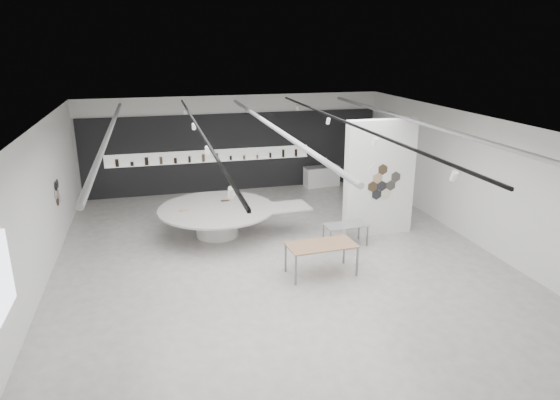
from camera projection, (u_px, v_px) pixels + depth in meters
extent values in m
cube|color=#B8B3AD|center=(277.00, 257.00, 14.08)|extent=(12.00, 14.00, 0.01)
cube|color=silver|center=(277.00, 122.00, 12.92)|extent=(12.00, 14.00, 0.01)
cube|color=white|center=(234.00, 143.00, 19.96)|extent=(12.00, 0.01, 3.80)
cube|color=white|center=(398.00, 331.00, 7.04)|extent=(12.00, 0.01, 3.80)
cube|color=white|center=(471.00, 178.00, 14.93)|extent=(0.01, 14.00, 3.80)
cube|color=white|center=(37.00, 210.00, 12.07)|extent=(0.01, 14.00, 3.80)
cylinder|color=#939396|center=(109.00, 133.00, 12.44)|extent=(0.12, 12.00, 0.12)
cylinder|color=#939396|center=(272.00, 126.00, 13.44)|extent=(0.12, 12.00, 0.12)
cylinder|color=#939396|center=(413.00, 120.00, 14.44)|extent=(0.12, 12.00, 0.12)
cube|color=black|center=(199.00, 129.00, 12.48)|extent=(0.05, 13.00, 0.06)
cylinder|color=white|center=(231.00, 192.00, 7.92)|extent=(0.11, 0.18, 0.21)
cylinder|color=white|center=(207.00, 150.00, 10.97)|extent=(0.11, 0.18, 0.21)
cylinder|color=white|center=(194.00, 126.00, 14.01)|extent=(0.11, 0.18, 0.21)
cylinder|color=white|center=(185.00, 111.00, 17.05)|extent=(0.11, 0.18, 0.21)
cube|color=black|center=(349.00, 123.00, 13.43)|extent=(0.05, 13.00, 0.06)
cylinder|color=white|center=(454.00, 176.00, 8.87)|extent=(0.11, 0.18, 0.21)
cylinder|color=white|center=(375.00, 141.00, 11.92)|extent=(0.11, 0.18, 0.21)
cylinder|color=white|center=(328.00, 121.00, 14.96)|extent=(0.11, 0.18, 0.21)
cylinder|color=white|center=(297.00, 107.00, 18.00)|extent=(0.11, 0.18, 0.21)
cube|color=white|center=(1.00, 277.00, 8.89)|extent=(0.05, 1.20, 1.40)
cylinder|color=#3D2F1E|center=(58.00, 201.00, 14.56)|extent=(0.03, 0.28, 0.28)
cylinder|color=white|center=(59.00, 199.00, 14.80)|extent=(0.03, 0.28, 0.28)
cylinder|color=tan|center=(58.00, 192.00, 14.61)|extent=(0.03, 0.28, 0.28)
cylinder|color=beige|center=(56.00, 195.00, 14.37)|extent=(0.03, 0.28, 0.28)
cylinder|color=black|center=(56.00, 186.00, 14.42)|extent=(0.03, 0.28, 0.28)
cylinder|color=black|center=(57.00, 184.00, 14.66)|extent=(0.03, 0.28, 0.28)
cube|color=black|center=(235.00, 152.00, 20.01)|extent=(11.80, 0.10, 3.10)
cube|color=white|center=(210.00, 156.00, 19.73)|extent=(8.00, 0.06, 0.46)
cube|color=white|center=(210.00, 162.00, 19.74)|extent=(8.00, 0.18, 0.02)
cylinder|color=black|center=(117.00, 163.00, 18.86)|extent=(0.13, 0.13, 0.29)
cylinder|color=black|center=(132.00, 164.00, 19.00)|extent=(0.13, 0.13, 0.15)
cylinder|color=black|center=(147.00, 161.00, 19.11)|extent=(0.14, 0.14, 0.30)
cylinder|color=brown|center=(161.00, 160.00, 19.24)|extent=(0.12, 0.12, 0.29)
cylinder|color=black|center=(175.00, 161.00, 19.38)|extent=(0.12, 0.12, 0.21)
cylinder|color=black|center=(190.00, 159.00, 19.51)|extent=(0.10, 0.10, 0.25)
cylinder|color=brown|center=(203.00, 158.00, 19.63)|extent=(0.12, 0.12, 0.30)
cylinder|color=brown|center=(217.00, 157.00, 19.76)|extent=(0.10, 0.10, 0.31)
cylinder|color=black|center=(231.00, 158.00, 19.91)|extent=(0.09, 0.09, 0.17)
cylinder|color=brown|center=(244.00, 157.00, 20.04)|extent=(0.10, 0.10, 0.16)
cylinder|color=brown|center=(257.00, 157.00, 20.17)|extent=(0.09, 0.09, 0.15)
cylinder|color=black|center=(270.00, 155.00, 20.29)|extent=(0.09, 0.09, 0.21)
cylinder|color=black|center=(283.00, 153.00, 20.40)|extent=(0.11, 0.11, 0.31)
cylinder|color=black|center=(296.00, 153.00, 20.53)|extent=(0.11, 0.11, 0.29)
cube|color=white|center=(379.00, 178.00, 15.29)|extent=(2.20, 0.35, 3.60)
cylinder|color=black|center=(382.00, 186.00, 15.18)|extent=(0.34, 0.03, 0.34)
cylinder|color=black|center=(391.00, 185.00, 15.25)|extent=(0.34, 0.03, 0.34)
cylinder|color=#3D2F1E|center=(373.00, 187.00, 15.10)|extent=(0.34, 0.03, 0.34)
cylinder|color=white|center=(387.00, 177.00, 15.13)|extent=(0.34, 0.03, 0.34)
cylinder|color=tan|center=(378.00, 178.00, 15.06)|extent=(0.34, 0.03, 0.34)
cylinder|color=beige|center=(386.00, 194.00, 15.29)|extent=(0.34, 0.03, 0.34)
cylinder|color=black|center=(377.00, 194.00, 15.22)|extent=(0.34, 0.03, 0.34)
cylinder|color=black|center=(396.00, 177.00, 15.20)|extent=(0.34, 0.03, 0.34)
cylinder|color=#3D2F1E|center=(383.00, 170.00, 15.02)|extent=(0.34, 0.03, 0.34)
cylinder|color=white|center=(374.00, 170.00, 14.95)|extent=(0.34, 0.03, 0.34)
cylinder|color=white|center=(217.00, 222.00, 15.51)|extent=(1.38, 1.38, 0.85)
cylinder|color=#B6B2AC|center=(216.00, 209.00, 15.38)|extent=(3.82, 3.82, 0.06)
cube|color=#B6B2AC|center=(283.00, 207.00, 15.51)|extent=(1.66, 1.10, 0.05)
cube|color=tan|center=(184.00, 211.00, 15.07)|extent=(0.26, 0.20, 0.01)
cube|color=#3D2F1E|center=(225.00, 201.00, 16.03)|extent=(0.26, 0.20, 0.01)
cube|color=#946C4C|center=(321.00, 245.00, 12.81)|extent=(1.82, 0.99, 0.03)
cube|color=slate|center=(296.00, 271.00, 12.33)|extent=(0.05, 0.05, 0.79)
cube|color=slate|center=(286.00, 258.00, 13.05)|extent=(0.05, 0.05, 0.79)
cube|color=slate|center=(357.00, 262.00, 12.82)|extent=(0.05, 0.05, 0.79)
cube|color=slate|center=(344.00, 250.00, 13.54)|extent=(0.05, 0.05, 0.79)
cube|color=gray|center=(346.00, 225.00, 14.73)|extent=(1.28, 0.69, 0.03)
cube|color=slate|center=(331.00, 241.00, 14.40)|extent=(0.04, 0.04, 0.61)
cube|color=slate|center=(323.00, 234.00, 14.90)|extent=(0.04, 0.04, 0.61)
cube|color=slate|center=(367.00, 236.00, 14.75)|extent=(0.04, 0.04, 0.61)
cube|color=slate|center=(359.00, 230.00, 15.25)|extent=(0.04, 0.04, 0.61)
cube|color=white|center=(322.00, 177.00, 20.83)|extent=(1.49, 0.69, 0.81)
cube|color=gray|center=(322.00, 167.00, 20.70)|extent=(1.53, 0.73, 0.03)
cylinder|color=silver|center=(326.00, 161.00, 20.86)|extent=(0.02, 0.02, 0.33)
cylinder|color=silver|center=(325.00, 158.00, 20.79)|extent=(0.15, 0.04, 0.02)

